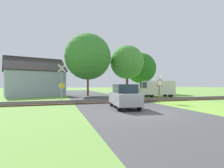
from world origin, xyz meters
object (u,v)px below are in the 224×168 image
Objects in this scene: stop_sign_near at (159,86)px; house at (35,82)px; crossing_sign_far at (62,81)px; tree_center at (88,57)px; tree_right at (127,62)px; tree_far at (141,68)px; parked_car at (124,96)px; mail_truck at (157,88)px.

house is at bearing -54.89° from stop_sign_near.
stop_sign_near is 10.27m from crossing_sign_far.
crossing_sign_far is at bearing -83.93° from house.
crossing_sign_far reaches higher than stop_sign_near.
tree_right is at bearing -2.37° from tree_center.
tree_center is at bearing 177.63° from tree_right.
tree_far is 1.88× the size of parked_car.
crossing_sign_far is at bearing -37.08° from stop_sign_near.
house is 1.22× the size of tree_far.
mail_truck is at bearing 54.23° from parked_car.
tree_right reaches higher than crossing_sign_far.
crossing_sign_far is at bearing -147.57° from tree_right.
stop_sign_near is 0.33× the size of tree_right.
crossing_sign_far reaches higher than parked_car.
mail_truck is 1.21× the size of parked_car.
tree_center is 1.87× the size of mail_truck.
mail_truck is 12.82m from parked_car.
parked_car is at bearing 143.18° from mail_truck.
tree_right reaches higher than stop_sign_near.
tree_right is at bearing 73.76° from parked_car.
stop_sign_near is 19.08m from house.
parked_car is (8.06, -16.69, -1.16)m from house.
tree_center is (7.75, -2.25, 3.91)m from house.
tree_center is (-10.97, -4.08, 1.07)m from tree_far.
crossing_sign_far is 0.41× the size of house.
tree_center reaches higher than parked_car.
stop_sign_near is 5.08m from parked_car.
tree_far is 11.75m from tree_center.
mail_truck is (2.63, -4.75, -4.09)m from tree_right.
tree_far is at bearing -6.51° from mail_truck.
mail_truck is at bearing -29.18° from tree_center.
house reaches higher than parked_car.
tree_center is at bearing 98.06° from parked_car.
crossing_sign_far is (-8.78, 5.30, 0.49)m from stop_sign_near.
tree_right is at bearing -103.48° from stop_sign_near.
mail_truck is at bearing -39.84° from house.
tree_center is at bearing -74.45° from stop_sign_near.
stop_sign_near is 0.28× the size of house.
tree_center reaches higher than house.
tree_right is 6.35m from tree_far.
tree_far reaches higher than crossing_sign_far.
tree_far reaches higher than parked_car.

